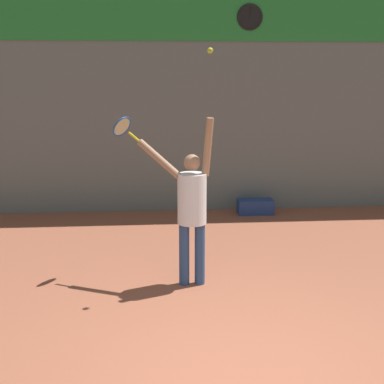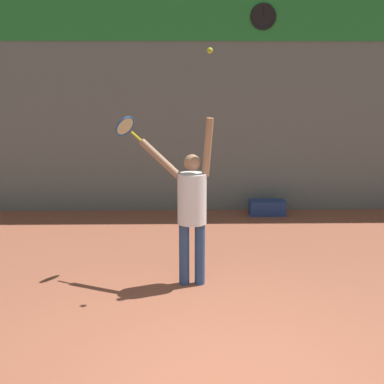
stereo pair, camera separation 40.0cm
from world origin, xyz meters
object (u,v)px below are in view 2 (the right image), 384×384
(scoreboard_clock, at_px, (263,17))
(tennis_player, at_px, (191,204))
(equipment_bag, at_px, (267,208))
(tennis_ball, at_px, (210,50))
(tennis_racket, at_px, (126,127))

(scoreboard_clock, xyz_separation_m, tennis_player, (-1.38, -3.73, -2.59))
(equipment_bag, bearing_deg, scoreboard_clock, 108.40)
(tennis_ball, xyz_separation_m, equipment_bag, (1.29, 3.44, -2.76))
(scoreboard_clock, relative_size, tennis_ball, 6.94)
(scoreboard_clock, bearing_deg, tennis_player, -110.30)
(scoreboard_clock, bearing_deg, tennis_racket, -125.10)
(tennis_player, relative_size, tennis_racket, 5.13)
(tennis_racket, bearing_deg, scoreboard_clock, 54.90)
(tennis_ball, distance_m, equipment_bag, 4.59)
(tennis_player, distance_m, tennis_ball, 1.86)
(tennis_player, xyz_separation_m, equipment_bag, (1.50, 3.37, -0.91))
(scoreboard_clock, relative_size, tennis_racket, 1.16)
(tennis_player, height_order, equipment_bag, tennis_player)
(tennis_ball, bearing_deg, equipment_bag, 69.48)
(tennis_player, distance_m, equipment_bag, 3.80)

